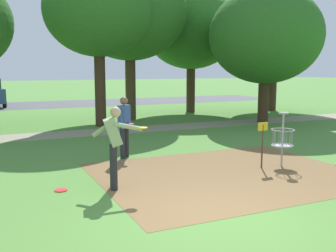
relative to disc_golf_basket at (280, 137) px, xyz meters
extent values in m
plane|color=#518438|center=(-3.29, -2.39, -0.75)|extent=(160.00, 160.00, 0.00)
cube|color=brown|center=(-1.59, -0.03, -0.75)|extent=(6.00, 4.83, 0.01)
cylinder|color=#9E9EA3|center=(0.06, -0.01, -0.08)|extent=(0.05, 0.05, 1.35)
cylinder|color=#9E9EA3|center=(0.06, -0.01, 0.62)|extent=(0.24, 0.24, 0.04)
torus|color=#9E9EA3|center=(0.06, -0.01, 0.20)|extent=(0.58, 0.58, 0.02)
torus|color=#9E9EA3|center=(0.06, -0.01, -0.20)|extent=(0.55, 0.55, 0.03)
cylinder|color=#9E9EA3|center=(0.06, -0.01, -0.22)|extent=(0.48, 0.48, 0.02)
cylinder|color=gray|center=(0.30, -0.01, 0.00)|extent=(0.01, 0.01, 0.40)
cylinder|color=gray|center=(0.25, 0.13, 0.00)|extent=(0.01, 0.01, 0.40)
cylinder|color=gray|center=(0.13, 0.22, 0.00)|extent=(0.01, 0.01, 0.40)
cylinder|color=gray|center=(-0.01, 0.22, 0.00)|extent=(0.01, 0.01, 0.40)
cylinder|color=gray|center=(-0.13, 0.13, 0.00)|extent=(0.01, 0.01, 0.40)
cylinder|color=gray|center=(-0.18, -0.01, 0.00)|extent=(0.01, 0.01, 0.40)
cylinder|color=gray|center=(-0.13, -0.15, 0.00)|extent=(0.01, 0.01, 0.40)
cylinder|color=gray|center=(-0.01, -0.24, 0.00)|extent=(0.01, 0.01, 0.40)
cylinder|color=gray|center=(0.13, -0.24, 0.00)|extent=(0.01, 0.01, 0.40)
cylinder|color=gray|center=(0.25, -0.15, 0.00)|extent=(0.01, 0.01, 0.40)
cylinder|color=#4C3823|center=(-0.49, 0.09, -0.20)|extent=(0.04, 0.04, 1.10)
cube|color=gold|center=(-0.49, 0.09, 0.30)|extent=(0.28, 0.03, 0.20)
cylinder|color=#232328|center=(-4.35, 0.06, -0.29)|extent=(0.14, 0.14, 0.92)
cylinder|color=#232328|center=(-4.40, -0.15, -0.29)|extent=(0.14, 0.14, 0.92)
cube|color=#93A875|center=(-4.38, -0.05, 0.45)|extent=(0.45, 0.43, 0.60)
sphere|color=tan|center=(-4.32, -0.06, 0.85)|extent=(0.22, 0.22, 0.22)
cylinder|color=#93A875|center=(-4.12, -0.27, 0.56)|extent=(0.59, 0.21, 0.21)
cylinder|color=gold|center=(-3.84, -0.33, 0.53)|extent=(0.22, 0.22, 0.02)
cylinder|color=#93A875|center=(-4.52, 0.15, 0.49)|extent=(0.49, 0.19, 0.37)
cylinder|color=#232328|center=(-3.17, 2.68, -0.29)|extent=(0.14, 0.14, 0.92)
cylinder|color=#232328|center=(-3.33, 2.53, -0.29)|extent=(0.14, 0.14, 0.92)
cube|color=#385693|center=(-3.25, 2.61, 0.45)|extent=(0.41, 0.41, 0.56)
sphere|color=brown|center=(-3.25, 2.61, 0.85)|extent=(0.22, 0.22, 0.22)
cylinder|color=#385693|center=(-3.10, 2.72, 0.36)|extent=(0.18, 0.18, 0.55)
cylinder|color=#385693|center=(-3.38, 2.46, 0.36)|extent=(0.18, 0.18, 0.55)
cylinder|color=#E53D99|center=(-3.13, 2.48, 0.22)|extent=(0.22, 0.22, 0.02)
cylinder|color=red|center=(-5.40, 0.27, -0.74)|extent=(0.26, 0.26, 0.02)
cylinder|color=#422D1E|center=(4.95, 7.03, 0.26)|extent=(0.48, 0.48, 2.04)
ellipsoid|color=#2D6623|center=(4.95, 7.03, 3.19)|extent=(5.09, 5.09, 4.33)
cylinder|color=#4C3823|center=(-0.28, 10.55, 0.80)|extent=(0.50, 0.50, 3.11)
ellipsoid|color=#2D6623|center=(-0.28, 10.55, 4.39)|extent=(5.43, 5.43, 4.61)
cylinder|color=#422D1E|center=(8.67, 10.97, 0.59)|extent=(0.49, 0.49, 2.70)
ellipsoid|color=#38752D|center=(8.67, 10.97, 3.93)|extent=(5.30, 5.30, 4.51)
cylinder|color=#422D1E|center=(3.89, 12.19, 0.59)|extent=(0.49, 0.49, 2.69)
ellipsoid|color=#2D6623|center=(3.89, 12.19, 3.88)|extent=(5.20, 5.20, 4.42)
cylinder|color=#422D1E|center=(-2.21, 8.94, 0.84)|extent=(0.46, 0.46, 3.18)
ellipsoid|color=#2D6623|center=(-2.21, 8.94, 4.14)|extent=(4.56, 4.56, 3.88)
cube|color=#4C4C51|center=(-3.29, 20.56, -0.75)|extent=(36.00, 6.00, 0.01)
cylinder|color=black|center=(-5.63, 19.37, -0.45)|extent=(0.24, 0.62, 0.60)
cube|color=gray|center=(-3.29, 7.37, -0.75)|extent=(40.00, 1.66, 0.00)
camera|label=1|loc=(-6.69, -7.79, 1.73)|focal=42.58mm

